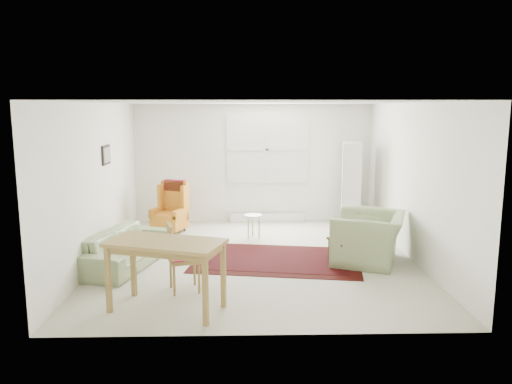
{
  "coord_description": "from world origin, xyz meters",
  "views": [
    {
      "loc": [
        -0.21,
        -7.79,
        2.43
      ],
      "look_at": [
        0.0,
        0.3,
        1.05
      ],
      "focal_mm": 35.0,
      "sensor_mm": 36.0,
      "label": 1
    }
  ],
  "objects_px": {
    "cabinet": "(351,186)",
    "coffee_table": "(347,252)",
    "desk": "(167,276)",
    "sofa": "(127,241)",
    "desk_chair": "(184,257)",
    "armchair": "(369,233)",
    "wingback_chair": "(169,207)",
    "stool": "(253,226)"
  },
  "relations": [
    {
      "from": "armchair",
      "to": "sofa",
      "type": "bearing_deg",
      "value": -68.29
    },
    {
      "from": "armchair",
      "to": "desk_chair",
      "type": "height_order",
      "value": "armchair"
    },
    {
      "from": "armchair",
      "to": "desk_chair",
      "type": "relative_size",
      "value": 1.31
    },
    {
      "from": "armchair",
      "to": "desk",
      "type": "distance_m",
      "value": 3.44
    },
    {
      "from": "coffee_table",
      "to": "desk_chair",
      "type": "relative_size",
      "value": 0.53
    },
    {
      "from": "sofa",
      "to": "coffee_table",
      "type": "xyz_separation_m",
      "value": [
        3.44,
        -0.03,
        -0.18
      ]
    },
    {
      "from": "desk_chair",
      "to": "desk",
      "type": "bearing_deg",
      "value": 151.94
    },
    {
      "from": "wingback_chair",
      "to": "desk_chair",
      "type": "height_order",
      "value": "wingback_chair"
    },
    {
      "from": "sofa",
      "to": "armchair",
      "type": "xyz_separation_m",
      "value": [
        3.79,
        0.09,
        0.08
      ]
    },
    {
      "from": "coffee_table",
      "to": "cabinet",
      "type": "xyz_separation_m",
      "value": [
        0.55,
        2.38,
        0.67
      ]
    },
    {
      "from": "armchair",
      "to": "stool",
      "type": "bearing_deg",
      "value": -109.82
    },
    {
      "from": "desk",
      "to": "stool",
      "type": "bearing_deg",
      "value": 71.65
    },
    {
      "from": "coffee_table",
      "to": "sofa",
      "type": "bearing_deg",
      "value": 179.46
    },
    {
      "from": "coffee_table",
      "to": "stool",
      "type": "distance_m",
      "value": 2.18
    },
    {
      "from": "wingback_chair",
      "to": "coffee_table",
      "type": "bearing_deg",
      "value": -13.72
    },
    {
      "from": "desk",
      "to": "sofa",
      "type": "bearing_deg",
      "value": 116.82
    },
    {
      "from": "cabinet",
      "to": "coffee_table",
      "type": "bearing_deg",
      "value": -92.79
    },
    {
      "from": "armchair",
      "to": "desk_chair",
      "type": "distance_m",
      "value": 3.02
    },
    {
      "from": "stool",
      "to": "wingback_chair",
      "type": "bearing_deg",
      "value": 165.16
    },
    {
      "from": "coffee_table",
      "to": "desk_chair",
      "type": "distance_m",
      "value": 2.66
    },
    {
      "from": "coffee_table",
      "to": "desk_chair",
      "type": "xyz_separation_m",
      "value": [
        -2.41,
        -1.07,
        0.26
      ]
    },
    {
      "from": "cabinet",
      "to": "desk",
      "type": "bearing_deg",
      "value": -116.88
    },
    {
      "from": "wingback_chair",
      "to": "desk",
      "type": "xyz_separation_m",
      "value": [
        0.52,
        -3.79,
        -0.08
      ]
    },
    {
      "from": "coffee_table",
      "to": "desk",
      "type": "height_order",
      "value": "desk"
    },
    {
      "from": "armchair",
      "to": "stool",
      "type": "distance_m",
      "value": 2.37
    },
    {
      "from": "sofa",
      "to": "armchair",
      "type": "height_order",
      "value": "armchair"
    },
    {
      "from": "cabinet",
      "to": "desk",
      "type": "height_order",
      "value": "cabinet"
    },
    {
      "from": "stool",
      "to": "desk",
      "type": "height_order",
      "value": "desk"
    },
    {
      "from": "sofa",
      "to": "desk_chair",
      "type": "distance_m",
      "value": 1.51
    },
    {
      "from": "armchair",
      "to": "desk_chair",
      "type": "bearing_deg",
      "value": -46.32
    },
    {
      "from": "stool",
      "to": "desk_chair",
      "type": "relative_size",
      "value": 0.48
    },
    {
      "from": "desk_chair",
      "to": "sofa",
      "type": "bearing_deg",
      "value": 26.82
    },
    {
      "from": "wingback_chair",
      "to": "cabinet",
      "type": "distance_m",
      "value": 3.66
    },
    {
      "from": "armchair",
      "to": "wingback_chair",
      "type": "bearing_deg",
      "value": -99.25
    },
    {
      "from": "stool",
      "to": "desk_chair",
      "type": "xyz_separation_m",
      "value": [
        -0.97,
        -2.71,
        0.24
      ]
    },
    {
      "from": "sofa",
      "to": "cabinet",
      "type": "relative_size",
      "value": 1.1
    },
    {
      "from": "sofa",
      "to": "coffee_table",
      "type": "bearing_deg",
      "value": -75.53
    },
    {
      "from": "desk",
      "to": "cabinet",
      "type": "bearing_deg",
      "value": 52.81
    },
    {
      "from": "stool",
      "to": "cabinet",
      "type": "xyz_separation_m",
      "value": [
        1.99,
        0.74,
        0.65
      ]
    },
    {
      "from": "stool",
      "to": "desk_chair",
      "type": "distance_m",
      "value": 2.89
    },
    {
      "from": "sofa",
      "to": "wingback_chair",
      "type": "xyz_separation_m",
      "value": [
        0.36,
        2.04,
        0.12
      ]
    },
    {
      "from": "armchair",
      "to": "stool",
      "type": "relative_size",
      "value": 2.7
    }
  ]
}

